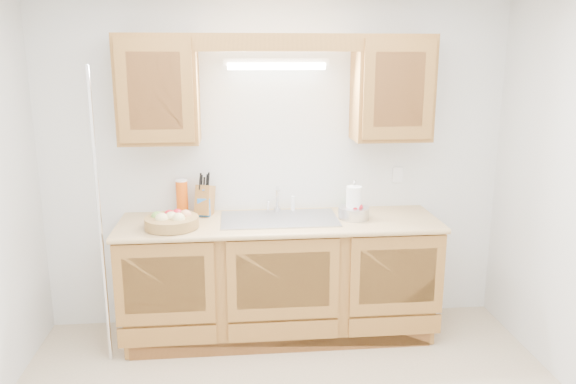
{
  "coord_description": "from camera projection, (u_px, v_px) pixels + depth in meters",
  "views": [
    {
      "loc": [
        -0.31,
        -2.68,
        2.05
      ],
      "look_at": [
        0.03,
        0.85,
        1.19
      ],
      "focal_mm": 35.0,
      "sensor_mm": 36.0,
      "label": 1
    }
  ],
  "objects": [
    {
      "name": "sponge",
      "position": [
        346.0,
        208.0,
        4.34
      ],
      "size": [
        0.11,
        0.08,
        0.02
      ],
      "rotation": [
        0.0,
        0.0,
        0.1
      ],
      "color": "#CC333F",
      "rests_on": "countertop"
    },
    {
      "name": "paper_towel",
      "position": [
        354.0,
        203.0,
        4.06
      ],
      "size": [
        0.14,
        0.14,
        0.29
      ],
      "rotation": [
        0.0,
        0.0,
        0.18
      ],
      "color": "silver",
      "rests_on": "countertop"
    },
    {
      "name": "outlet_plate",
      "position": [
        398.0,
        175.0,
        4.37
      ],
      "size": [
        0.08,
        0.01,
        0.12
      ],
      "primitive_type": "cube",
      "color": "white",
      "rests_on": "room"
    },
    {
      "name": "upper_cabinet_left",
      "position": [
        158.0,
        90.0,
        3.89
      ],
      "size": [
        0.55,
        0.33,
        0.75
      ],
      "primitive_type": "cube",
      "color": "#9A662D",
      "rests_on": "room"
    },
    {
      "name": "upper_cabinet_right",
      "position": [
        392.0,
        88.0,
        4.05
      ],
      "size": [
        0.55,
        0.33,
        0.75
      ],
      "primitive_type": "cube",
      "color": "#9A662D",
      "rests_on": "room"
    },
    {
      "name": "base_cabinets",
      "position": [
        280.0,
        279.0,
        4.17
      ],
      "size": [
        2.2,
        0.6,
        0.86
      ],
      "primitive_type": "cube",
      "color": "#9A662D",
      "rests_on": "ground"
    },
    {
      "name": "room",
      "position": [
        299.0,
        220.0,
        2.81
      ],
      "size": [
        3.52,
        3.5,
        2.5
      ],
      "color": "#C9AF91",
      "rests_on": "ground"
    },
    {
      "name": "apple_bowl",
      "position": [
        354.0,
        212.0,
        4.07
      ],
      "size": [
        0.28,
        0.28,
        0.12
      ],
      "rotation": [
        0.0,
        0.0,
        0.29
      ],
      "color": "silver",
      "rests_on": "countertop"
    },
    {
      "name": "fluorescent_fixture",
      "position": [
        276.0,
        64.0,
        4.01
      ],
      "size": [
        0.76,
        0.08,
        0.08
      ],
      "color": "white",
      "rests_on": "room"
    },
    {
      "name": "sink",
      "position": [
        279.0,
        229.0,
        4.08
      ],
      "size": [
        0.84,
        0.46,
        0.36
      ],
      "color": "#9E9EA3",
      "rests_on": "countertop"
    },
    {
      "name": "countertop",
      "position": [
        280.0,
        223.0,
        4.05
      ],
      "size": [
        2.3,
        0.63,
        0.04
      ],
      "primitive_type": "cube",
      "color": "tan",
      "rests_on": "base_cabinets"
    },
    {
      "name": "knife_block",
      "position": [
        205.0,
        199.0,
        4.16
      ],
      "size": [
        0.16,
        0.21,
        0.32
      ],
      "rotation": [
        0.0,
        0.0,
        -0.32
      ],
      "color": "#9A662D",
      "rests_on": "countertop"
    },
    {
      "name": "orange_canister",
      "position": [
        182.0,
        197.0,
        4.18
      ],
      "size": [
        0.11,
        0.11,
        0.26
      ],
      "rotation": [
        0.0,
        0.0,
        0.37
      ],
      "color": "#DF540C",
      "rests_on": "countertop"
    },
    {
      "name": "fruit_basket",
      "position": [
        172.0,
        221.0,
        3.85
      ],
      "size": [
        0.4,
        0.4,
        0.12
      ],
      "rotation": [
        0.0,
        0.0,
        0.09
      ],
      "color": "#AE8246",
      "rests_on": "countertop"
    },
    {
      "name": "soap_bottle",
      "position": [
        205.0,
        202.0,
        4.14
      ],
      "size": [
        0.11,
        0.11,
        0.21
      ],
      "primitive_type": "imported",
      "rotation": [
        0.0,
        0.0,
        -0.17
      ],
      "color": "blue",
      "rests_on": "countertop"
    },
    {
      "name": "valance",
      "position": [
        279.0,
        42.0,
        3.76
      ],
      "size": [
        2.2,
        0.05,
        0.12
      ],
      "primitive_type": "cube",
      "color": "#9A662D",
      "rests_on": "room"
    },
    {
      "name": "wire_shelf_pole",
      "position": [
        100.0,
        221.0,
        3.66
      ],
      "size": [
        0.03,
        0.03,
        2.0
      ],
      "primitive_type": "cylinder",
      "color": "silver",
      "rests_on": "ground"
    }
  ]
}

